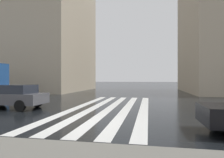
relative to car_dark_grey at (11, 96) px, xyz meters
The scene contains 4 objects.
ground_plane 5.85m from the car_dark_grey, 115.54° to the right, with size 220.00×220.00×0.00m, color black.
zebra_crossing 5.98m from the car_dark_grey, 75.36° to the right, with size 13.00×4.50×0.01m.
haussmann_block_mid 23.89m from the car_dark_grey, 38.63° to the left, with size 14.27×24.35×20.87m.
car_dark_grey is the anchor object (origin of this frame).
Camera 1 is at (-7.77, -2.79, 1.76)m, focal length 31.41 mm.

